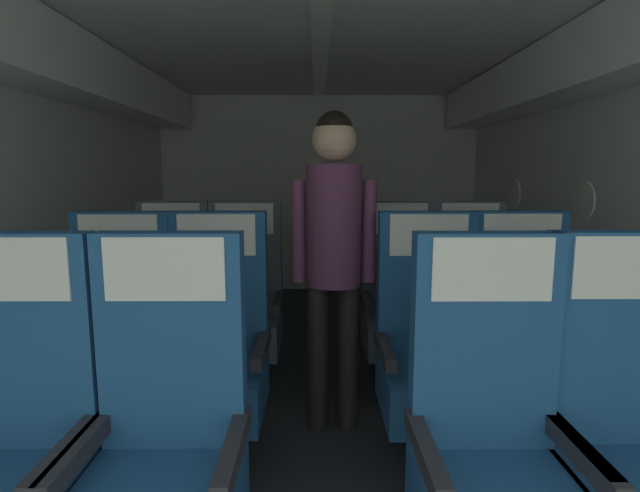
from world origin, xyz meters
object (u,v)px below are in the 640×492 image
seat_b_left_window (118,356)px  seat_c_left_window (171,307)px  seat_c_right_window (399,307)px  seat_a_right_window (494,457)px  seat_c_right_aisle (471,307)px  seat_a_left_window (7,457)px  seat_a_right_aisle (634,452)px  flight_attendant (334,238)px  seat_a_left_aisle (164,456)px  seat_b_left_aisle (216,355)px  seat_b_right_aisle (523,354)px  seat_c_left_aisle (244,307)px  seat_b_right_window (429,356)px

seat_b_left_window → seat_c_left_window: same height
seat_b_left_window → seat_c_right_window: bearing=30.0°
seat_a_right_window → seat_c_right_aisle: size_ratio=1.00×
seat_a_left_window → seat_a_right_aisle: same height
seat_a_right_window → seat_c_right_aisle: 1.77m
flight_attendant → seat_a_left_aisle: bearing=75.6°
seat_b_left_aisle → seat_c_right_aisle: size_ratio=1.00×
seat_b_right_aisle → seat_c_left_window: size_ratio=1.00×
seat_c_left_window → seat_c_right_aisle: 1.95m
seat_b_left_window → seat_a_right_window: bearing=-29.6°
seat_b_left_window → flight_attendant: (1.03, 0.23, 0.54)m
seat_a_left_aisle → seat_c_right_aisle: bearing=49.0°
seat_c_right_aisle → seat_c_left_window: bearing=179.9°
seat_c_left_window → seat_c_left_aisle: size_ratio=1.00×
seat_b_right_window → seat_b_left_aisle: bearing=179.2°
seat_c_right_window → seat_b_right_window: bearing=-90.0°
seat_b_left_window → flight_attendant: flight_attendant is taller
seat_c_right_aisle → seat_c_left_aisle: bearing=-179.6°
seat_b_left_aisle → seat_c_left_window: (-0.47, 0.85, 0.00)m
seat_c_right_window → seat_c_right_aisle: bearing=0.7°
seat_b_left_window → flight_attendant: 1.19m
seat_c_right_window → flight_attendant: 0.94m
seat_b_right_window → seat_c_right_aisle: 0.98m
seat_b_right_window → seat_c_right_window: same height
seat_b_left_aisle → seat_c_right_window: (1.02, 0.84, 0.00)m
seat_a_left_window → seat_b_right_aisle: size_ratio=1.00×
seat_c_left_window → seat_c_right_window: (1.48, -0.01, 0.00)m
seat_a_left_aisle → seat_c_left_window: size_ratio=1.00×
seat_b_left_window → seat_b_right_window: size_ratio=1.00×
seat_a_left_window → seat_c_right_window: size_ratio=1.00×
seat_c_right_window → seat_b_right_aisle: bearing=-61.3°
seat_c_left_aisle → seat_b_left_aisle: bearing=-90.9°
seat_c_left_window → flight_attendant: size_ratio=0.71×
seat_c_left_aisle → seat_a_left_window: bearing=-106.0°
seat_a_left_window → seat_b_right_window: 1.71m
seat_c_left_window → seat_c_right_window: bearing=-0.3°
seat_b_left_aisle → seat_b_right_window: 1.02m
seat_b_left_window → seat_b_left_aisle: (0.46, 0.01, 0.00)m
seat_a_left_aisle → seat_a_right_aisle: (1.46, 0.01, 0.00)m
seat_a_left_aisle → seat_a_right_window: (1.01, -0.01, 0.00)m
seat_b_left_window → seat_c_right_window: size_ratio=1.00×
seat_a_right_window → seat_c_left_window: bearing=131.0°
seat_b_right_aisle → flight_attendant: (-0.91, 0.21, 0.54)m
seat_a_right_window → seat_b_left_window: same height
seat_b_left_window → seat_b_right_window: 1.48m
seat_b_left_aisle → seat_c_right_window: 1.32m
seat_c_left_window → seat_a_left_aisle: bearing=-74.4°
seat_b_left_window → flight_attendant: size_ratio=0.71×
seat_b_right_window → seat_c_left_window: 1.72m
seat_c_left_window → seat_a_left_window: bearing=-90.2°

